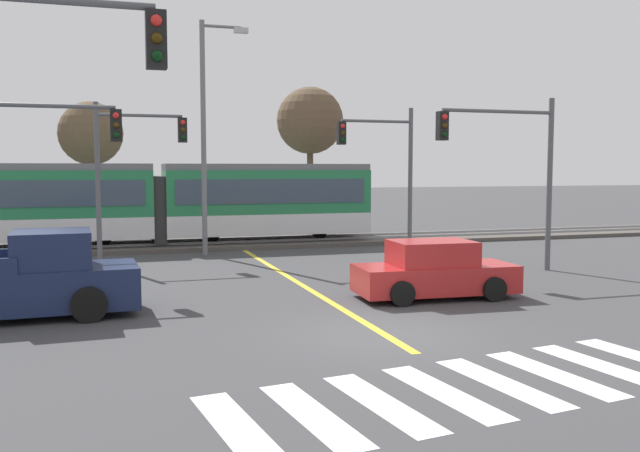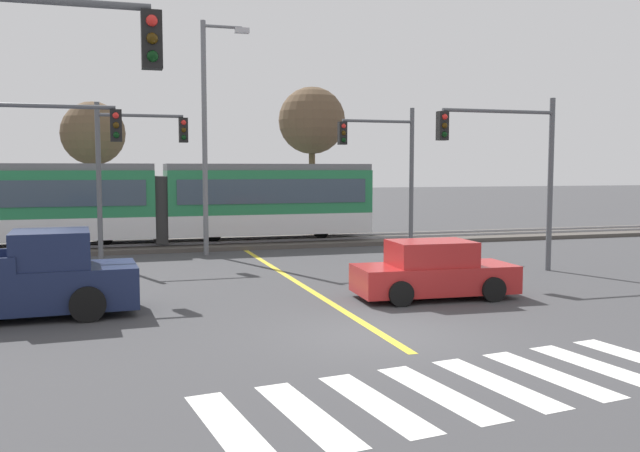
% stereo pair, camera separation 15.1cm
% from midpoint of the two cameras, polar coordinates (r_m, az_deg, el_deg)
% --- Properties ---
extents(ground_plane, '(200.00, 200.00, 0.00)m').
position_cam_midpoint_polar(ground_plane, '(14.14, 5.17, -9.11)').
color(ground_plane, '#3D3D3F').
extents(track_bed, '(120.00, 4.00, 0.18)m').
position_cam_midpoint_polar(track_bed, '(30.28, -7.23, -1.46)').
color(track_bed, '#4C4742').
rests_on(track_bed, ground).
extents(rail_near, '(120.00, 0.08, 0.10)m').
position_cam_midpoint_polar(rail_near, '(29.56, -6.99, -1.34)').
color(rail_near, '#939399').
rests_on(rail_near, track_bed).
extents(rail_far, '(120.00, 0.08, 0.10)m').
position_cam_midpoint_polar(rail_far, '(30.97, -7.47, -1.06)').
color(rail_far, '#939399').
rests_on(rail_far, track_bed).
extents(light_rail_tram, '(18.50, 2.64, 3.43)m').
position_cam_midpoint_polar(light_rail_tram, '(29.72, -13.62, 2.11)').
color(light_rail_tram, silver).
rests_on(light_rail_tram, track_bed).
extents(crosswalk_stripe_0, '(0.93, 2.85, 0.01)m').
position_cam_midpoint_polar(crosswalk_stripe_0, '(9.40, -7.52, -16.43)').
color(crosswalk_stripe_0, silver).
rests_on(crosswalk_stripe_0, ground).
extents(crosswalk_stripe_1, '(0.93, 2.85, 0.01)m').
position_cam_midpoint_polar(crosswalk_stripe_1, '(9.76, -1.11, -15.57)').
color(crosswalk_stripe_1, silver).
rests_on(crosswalk_stripe_1, ground).
extents(crosswalk_stripe_2, '(0.93, 2.85, 0.01)m').
position_cam_midpoint_polar(crosswalk_stripe_2, '(10.23, 4.72, -14.61)').
color(crosswalk_stripe_2, silver).
rests_on(crosswalk_stripe_2, ground).
extents(crosswalk_stripe_3, '(0.93, 2.85, 0.01)m').
position_cam_midpoint_polar(crosswalk_stripe_3, '(10.79, 9.95, -13.62)').
color(crosswalk_stripe_3, silver).
rests_on(crosswalk_stripe_3, ground).
extents(crosswalk_stripe_4, '(0.93, 2.85, 0.01)m').
position_cam_midpoint_polar(crosswalk_stripe_4, '(11.43, 14.59, -12.64)').
color(crosswalk_stripe_4, silver).
rests_on(crosswalk_stripe_4, ground).
extents(crosswalk_stripe_5, '(0.93, 2.85, 0.01)m').
position_cam_midpoint_polar(crosswalk_stripe_5, '(12.13, 18.68, -11.71)').
color(crosswalk_stripe_5, silver).
rests_on(crosswalk_stripe_5, ground).
extents(crosswalk_stripe_6, '(0.93, 2.85, 0.01)m').
position_cam_midpoint_polar(crosswalk_stripe_6, '(12.89, 22.29, -10.83)').
color(crosswalk_stripe_6, silver).
rests_on(crosswalk_stripe_6, ground).
extents(lane_centre_line, '(0.20, 16.49, 0.01)m').
position_cam_midpoint_polar(lane_centre_line, '(20.38, -2.12, -4.76)').
color(lane_centre_line, gold).
rests_on(lane_centre_line, ground).
extents(sedan_crossing, '(4.28, 2.09, 1.52)m').
position_cam_midpoint_polar(sedan_crossing, '(18.13, 9.38, -3.80)').
color(sedan_crossing, '#B22323').
rests_on(sedan_crossing, ground).
extents(pickup_truck, '(5.49, 2.44, 1.98)m').
position_cam_midpoint_polar(pickup_truck, '(16.92, -24.12, -4.29)').
color(pickup_truck, '#192347').
rests_on(pickup_truck, ground).
extents(traffic_light_near_left, '(3.75, 0.38, 6.32)m').
position_cam_midpoint_polar(traffic_light_near_left, '(11.26, -25.66, 8.33)').
color(traffic_light_near_left, '#515459').
rests_on(traffic_light_near_left, ground).
extents(traffic_light_far_right, '(3.25, 0.38, 5.86)m').
position_cam_midpoint_polar(traffic_light_far_right, '(27.62, 5.43, 5.64)').
color(traffic_light_far_right, '#515459').
rests_on(traffic_light_far_right, ground).
extents(traffic_light_far_left, '(3.25, 0.38, 5.75)m').
position_cam_midpoint_polar(traffic_light_far_left, '(25.39, -15.93, 5.51)').
color(traffic_light_far_left, '#515459').
rests_on(traffic_light_far_left, ground).
extents(traffic_light_mid_right, '(4.25, 0.38, 5.72)m').
position_cam_midpoint_polar(traffic_light_mid_right, '(22.94, 15.63, 5.67)').
color(traffic_light_mid_right, '#515459').
rests_on(traffic_light_mid_right, ground).
extents(traffic_light_mid_left, '(4.25, 0.38, 5.55)m').
position_cam_midpoint_polar(traffic_light_mid_left, '(20.18, -24.05, 5.31)').
color(traffic_light_mid_left, '#515459').
rests_on(traffic_light_mid_left, ground).
extents(street_lamp_centre, '(1.89, 0.28, 9.08)m').
position_cam_midpoint_polar(street_lamp_centre, '(26.96, -9.63, 8.37)').
color(street_lamp_centre, slate).
rests_on(street_lamp_centre, ground).
extents(bare_tree_west, '(3.10, 3.10, 6.67)m').
position_cam_midpoint_polar(bare_tree_west, '(35.23, -18.87, 7.33)').
color(bare_tree_west, brown).
rests_on(bare_tree_west, ground).
extents(bare_tree_east, '(3.38, 3.38, 7.52)m').
position_cam_midpoint_polar(bare_tree_east, '(34.66, -0.97, 8.80)').
color(bare_tree_east, brown).
rests_on(bare_tree_east, ground).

